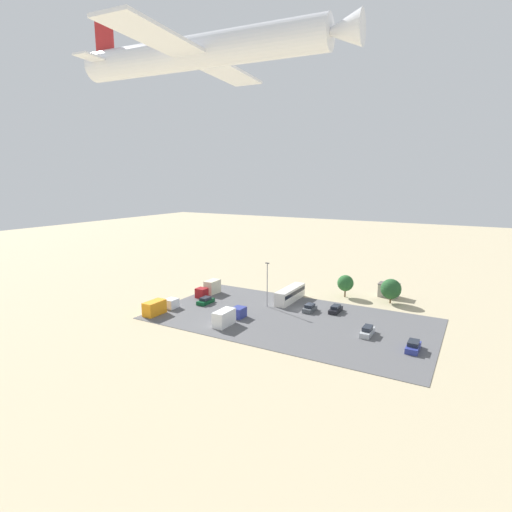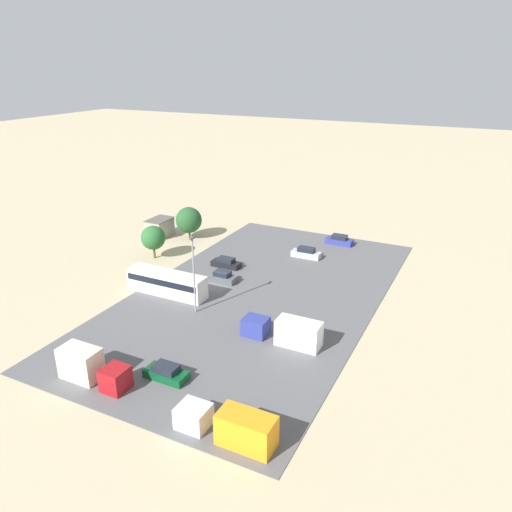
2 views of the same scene
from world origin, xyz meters
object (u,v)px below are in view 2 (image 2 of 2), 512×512
object	(u,v)px
parked_car_1	(166,373)
parked_car_3	(339,240)
bus	(167,282)
parked_car_4	(223,277)
parked_car_0	(226,263)
shed_building	(160,228)
parked_truck_2	(286,331)
parked_truck_1	(231,426)
parked_car_2	(306,253)
parked_truck_0	(90,367)

from	to	relation	value
parked_car_1	parked_car_3	distance (m)	45.03
bus	parked_car_4	size ratio (longest dim) A/B	2.84
parked_car_0	parked_car_4	xyz separation A→B (m)	(4.97, 2.23, 0.04)
shed_building	parked_truck_2	world-z (taller)	shed_building
shed_building	parked_car_4	xyz separation A→B (m)	(12.24, 19.87, -0.88)
parked_car_0	parked_truck_1	size ratio (longest dim) A/B	0.51
shed_building	parked_car_1	xyz separation A→B (m)	(34.82, 26.44, -0.92)
parked_car_0	parked_truck_2	world-z (taller)	parked_truck_2
bus	parked_car_0	xyz separation A→B (m)	(-11.74, 2.44, -1.08)
parked_car_2	parked_car_4	distance (m)	15.86
shed_building	parked_car_3	bearing A→B (deg)	108.51
parked_car_1	parked_truck_2	bearing A→B (deg)	145.14
parked_car_3	parked_truck_0	world-z (taller)	parked_truck_0
parked_car_2	parked_truck_1	world-z (taller)	parked_truck_1
shed_building	parked_truck_0	world-z (taller)	parked_truck_0
parked_car_0	parked_truck_0	world-z (taller)	parked_truck_0
parked_car_3	parked_car_4	xyz separation A→B (m)	(22.31, -10.20, -0.02)
parked_truck_0	parked_truck_2	distance (m)	20.82
shed_building	parked_truck_2	size ratio (longest dim) A/B	0.52
parked_truck_1	parked_truck_2	bearing A→B (deg)	6.80
bus	parked_truck_2	bearing A→B (deg)	77.31
parked_car_0	shed_building	bearing A→B (deg)	-112.39
parked_car_2	parked_truck_2	xyz separation A→B (m)	(25.19, 7.25, 0.68)
parked_car_3	bus	bearing A→B (deg)	-27.10
parked_car_1	parked_car_3	xyz separation A→B (m)	(-44.89, 3.64, 0.06)
parked_car_3	parked_truck_0	size ratio (longest dim) A/B	0.60
parked_car_0	parked_car_4	distance (m)	5.45
parked_car_2	parked_car_4	size ratio (longest dim) A/B	1.17
parked_car_1	parked_car_4	size ratio (longest dim) A/B	1.11
parked_car_1	bus	bearing A→B (deg)	-144.58
parked_car_1	parked_car_4	world-z (taller)	parked_car_4
parked_car_2	parked_car_3	size ratio (longest dim) A/B	1.03
bus	parked_car_0	world-z (taller)	bus
parked_car_4	parked_truck_1	distance (m)	31.83
bus	parked_truck_1	xyz separation A→B (m)	(20.46, 21.16, -0.37)
parked_car_1	parked_truck_2	distance (m)	14.01
parked_car_3	parked_truck_1	distance (m)	49.93
bus	parked_truck_0	size ratio (longest dim) A/B	1.51
shed_building	parked_car_3	distance (m)	31.73
parked_car_3	parked_car_1	bearing A→B (deg)	-4.63
parked_car_4	parked_truck_2	world-z (taller)	parked_truck_2
parked_truck_0	parked_car_1	bearing A→B (deg)	119.34
parked_car_2	parked_truck_0	world-z (taller)	parked_truck_0
shed_building	parked_car_1	bearing A→B (deg)	37.21
parked_car_2	parked_car_1	bearing A→B (deg)	178.84
parked_car_1	parked_truck_2	xyz separation A→B (m)	(-11.48, 7.99, 0.75)
parked_truck_2	shed_building	bearing A→B (deg)	55.87
parked_car_0	parked_car_3	distance (m)	21.34
parked_car_0	parked_car_2	xyz separation A→B (m)	(-9.11, 9.54, 0.08)
bus	parked_car_4	xyz separation A→B (m)	(-6.77, 4.68, -1.03)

